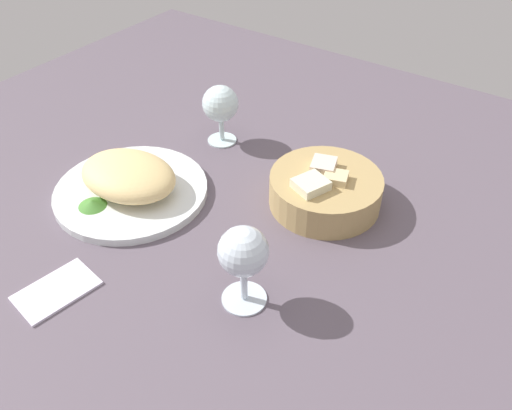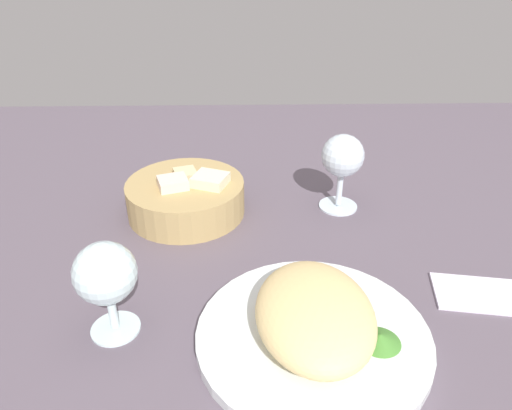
{
  "view_description": "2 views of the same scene",
  "coord_description": "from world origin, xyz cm",
  "px_view_note": "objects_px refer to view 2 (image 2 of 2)",
  "views": [
    {
      "loc": [
        46.26,
        -50.75,
        57.39
      ],
      "look_at": [
        9.46,
        1.99,
        4.46
      ],
      "focal_mm": 37.16,
      "sensor_mm": 36.0,
      "label": 1
    },
    {
      "loc": [
        -52.95,
        3.75,
        41.14
      ],
      "look_at": [
        8.77,
        2.34,
        5.25
      ],
      "focal_mm": 34.09,
      "sensor_mm": 36.0,
      "label": 2
    }
  ],
  "objects_px": {
    "wine_glass_near": "(342,160)",
    "folded_napkin": "(479,293)",
    "plate": "(313,336)",
    "wine_glass_far": "(106,277)",
    "bread_basket": "(187,197)"
  },
  "relations": [
    {
      "from": "bread_basket",
      "to": "wine_glass_far",
      "type": "height_order",
      "value": "wine_glass_far"
    },
    {
      "from": "bread_basket",
      "to": "wine_glass_near",
      "type": "bearing_deg",
      "value": -86.92
    },
    {
      "from": "plate",
      "to": "folded_napkin",
      "type": "distance_m",
      "value": 0.23
    },
    {
      "from": "wine_glass_near",
      "to": "wine_glass_far",
      "type": "relative_size",
      "value": 1.08
    },
    {
      "from": "wine_glass_near",
      "to": "folded_napkin",
      "type": "xyz_separation_m",
      "value": [
        -0.23,
        -0.14,
        -0.08
      ]
    },
    {
      "from": "bread_basket",
      "to": "wine_glass_far",
      "type": "distance_m",
      "value": 0.27
    },
    {
      "from": "wine_glass_far",
      "to": "bread_basket",
      "type": "bearing_deg",
      "value": -12.45
    },
    {
      "from": "bread_basket",
      "to": "folded_napkin",
      "type": "relative_size",
      "value": 1.71
    },
    {
      "from": "bread_basket",
      "to": "wine_glass_near",
      "type": "xyz_separation_m",
      "value": [
        0.01,
        -0.25,
        0.06
      ]
    },
    {
      "from": "wine_glass_near",
      "to": "folded_napkin",
      "type": "height_order",
      "value": "wine_glass_near"
    },
    {
      "from": "plate",
      "to": "wine_glass_far",
      "type": "relative_size",
      "value": 2.24
    },
    {
      "from": "plate",
      "to": "wine_glass_near",
      "type": "bearing_deg",
      "value": -14.86
    },
    {
      "from": "plate",
      "to": "bread_basket",
      "type": "relative_size",
      "value": 1.4
    },
    {
      "from": "wine_glass_near",
      "to": "wine_glass_far",
      "type": "xyz_separation_m",
      "value": [
        -0.28,
        0.31,
        -0.01
      ]
    },
    {
      "from": "wine_glass_far",
      "to": "folded_napkin",
      "type": "height_order",
      "value": "wine_glass_far"
    }
  ]
}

